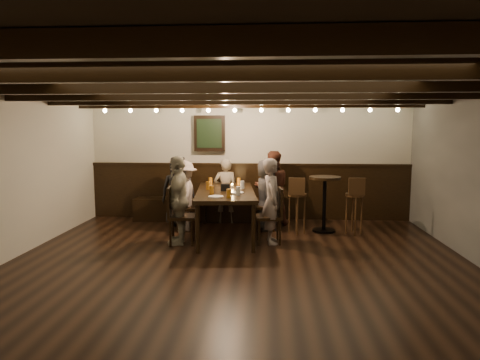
# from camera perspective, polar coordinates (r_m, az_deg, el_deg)

# --- Properties ---
(room) EXTENTS (7.00, 7.00, 7.00)m
(room) POSITION_cam_1_polar(r_m,az_deg,el_deg) (7.51, -1.37, 0.93)
(room) COLOR black
(room) RESTS_ON ground
(dining_table) EXTENTS (1.17, 2.22, 0.80)m
(dining_table) POSITION_cam_1_polar(r_m,az_deg,el_deg) (7.32, -1.95, -1.90)
(dining_table) COLOR black
(dining_table) RESTS_ON floor
(chair_left_near) EXTENTS (0.43, 0.43, 0.86)m
(chair_left_near) POSITION_cam_1_polar(r_m,az_deg,el_deg) (7.88, -7.19, -4.79)
(chair_left_near) COLOR black
(chair_left_near) RESTS_ON floor
(chair_left_far) EXTENTS (0.46, 0.46, 0.93)m
(chair_left_far) POSITION_cam_1_polar(r_m,az_deg,el_deg) (7.00, -7.87, -6.14)
(chair_left_far) COLOR black
(chair_left_far) RESTS_ON floor
(chair_right_near) EXTENTS (0.46, 0.46, 0.91)m
(chair_right_near) POSITION_cam_1_polar(r_m,az_deg,el_deg) (7.87, 3.32, -4.64)
(chair_right_near) COLOR black
(chair_right_near) RESTS_ON floor
(chair_right_far) EXTENTS (0.45, 0.45, 0.90)m
(chair_right_far) POSITION_cam_1_polar(r_m,az_deg,el_deg) (7.00, 3.99, -6.15)
(chair_right_far) COLOR black
(chair_right_far) RESTS_ON floor
(person_bench_left) EXTENTS (0.69, 0.49, 1.34)m
(person_bench_left) POSITION_cam_1_polar(r_m,az_deg,el_deg) (8.26, -8.21, -1.39)
(person_bench_left) COLOR black
(person_bench_left) RESTS_ON floor
(person_bench_centre) EXTENTS (0.49, 0.35, 1.27)m
(person_bench_centre) POSITION_cam_1_polar(r_m,az_deg,el_deg) (8.37, -1.96, -1.47)
(person_bench_centre) COLOR gray
(person_bench_centre) RESTS_ON floor
(person_bench_right) EXTENTS (0.74, 0.61, 1.42)m
(person_bench_right) POSITION_cam_1_polar(r_m,az_deg,el_deg) (8.26, 4.30, -1.05)
(person_bench_right) COLOR brown
(person_bench_right) RESTS_ON floor
(person_left_near) EXTENTS (0.56, 0.87, 1.28)m
(person_left_near) POSITION_cam_1_polar(r_m,az_deg,el_deg) (7.81, -7.47, -2.07)
(person_left_near) COLOR gray
(person_left_near) RESTS_ON floor
(person_left_far) EXTENTS (0.43, 0.87, 1.43)m
(person_left_far) POSITION_cam_1_polar(r_m,az_deg,el_deg) (6.92, -8.18, -2.67)
(person_left_far) COLOR #A09980
(person_left_far) RESTS_ON floor
(person_right_near) EXTENTS (0.48, 0.68, 1.31)m
(person_right_near) POSITION_cam_1_polar(r_m,az_deg,el_deg) (7.81, 3.56, -1.95)
(person_right_near) COLOR #2B2A2D
(person_right_near) RESTS_ON floor
(person_right_far) EXTENTS (0.38, 0.53, 1.38)m
(person_right_far) POSITION_cam_1_polar(r_m,az_deg,el_deg) (6.92, 4.28, -2.81)
(person_right_far) COLOR gray
(person_right_far) RESTS_ON floor
(pint_a) EXTENTS (0.07, 0.07, 0.14)m
(pint_a) POSITION_cam_1_polar(r_m,az_deg,el_deg) (7.99, -3.97, -0.17)
(pint_a) COLOR #BF7219
(pint_a) RESTS_ON dining_table
(pint_b) EXTENTS (0.07, 0.07, 0.14)m
(pint_b) POSITION_cam_1_polar(r_m,az_deg,el_deg) (7.94, -0.16, -0.20)
(pint_b) COLOR #BF7219
(pint_b) RESTS_ON dining_table
(pint_c) EXTENTS (0.07, 0.07, 0.14)m
(pint_c) POSITION_cam_1_polar(r_m,az_deg,el_deg) (7.40, -4.28, -0.75)
(pint_c) COLOR #BF7219
(pint_c) RESTS_ON dining_table
(pint_d) EXTENTS (0.07, 0.07, 0.14)m
(pint_d) POSITION_cam_1_polar(r_m,az_deg,el_deg) (7.50, 0.33, -0.63)
(pint_d) COLOR silver
(pint_d) RESTS_ON dining_table
(pint_e) EXTENTS (0.07, 0.07, 0.14)m
(pint_e) POSITION_cam_1_polar(r_m,az_deg,el_deg) (6.85, -3.80, -1.37)
(pint_e) COLOR #BF7219
(pint_e) RESTS_ON dining_table
(pint_f) EXTENTS (0.07, 0.07, 0.14)m
(pint_f) POSITION_cam_1_polar(r_m,az_deg,el_deg) (6.75, -0.26, -1.48)
(pint_f) COLOR silver
(pint_f) RESTS_ON dining_table
(pint_g) EXTENTS (0.07, 0.07, 0.14)m
(pint_g) POSITION_cam_1_polar(r_m,az_deg,el_deg) (6.50, -1.51, -1.81)
(pint_g) COLOR #BF7219
(pint_g) RESTS_ON dining_table
(plate_near) EXTENTS (0.24, 0.24, 0.01)m
(plate_near) POSITION_cam_1_polar(r_m,az_deg,el_deg) (6.61, -3.25, -2.22)
(plate_near) COLOR white
(plate_near) RESTS_ON dining_table
(plate_far) EXTENTS (0.24, 0.24, 0.01)m
(plate_far) POSITION_cam_1_polar(r_m,az_deg,el_deg) (7.01, -0.48, -1.68)
(plate_far) COLOR white
(plate_far) RESTS_ON dining_table
(condiment_caddy) EXTENTS (0.15, 0.10, 0.12)m
(condiment_caddy) POSITION_cam_1_polar(r_m,az_deg,el_deg) (7.25, -1.96, -0.98)
(condiment_caddy) COLOR black
(condiment_caddy) RESTS_ON dining_table
(candle) EXTENTS (0.05, 0.05, 0.05)m
(candle) POSITION_cam_1_polar(r_m,az_deg,el_deg) (7.60, -1.05, -0.87)
(candle) COLOR beige
(candle) RESTS_ON dining_table
(high_top_table) EXTENTS (0.56, 0.56, 1.00)m
(high_top_table) POSITION_cam_1_polar(r_m,az_deg,el_deg) (7.80, 11.20, -2.05)
(high_top_table) COLOR black
(high_top_table) RESTS_ON floor
(bar_stool_left) EXTENTS (0.32, 0.34, 1.01)m
(bar_stool_left) POSITION_cam_1_polar(r_m,az_deg,el_deg) (7.60, 7.60, -4.36)
(bar_stool_left) COLOR #3C2613
(bar_stool_left) RESTS_ON floor
(bar_stool_right) EXTENTS (0.32, 0.33, 1.01)m
(bar_stool_right) POSITION_cam_1_polar(r_m,az_deg,el_deg) (7.78, 14.97, -4.27)
(bar_stool_right) COLOR #3C2613
(bar_stool_right) RESTS_ON floor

